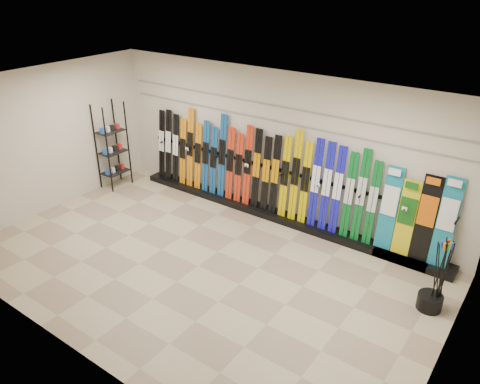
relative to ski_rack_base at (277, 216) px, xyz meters
The scene contains 13 objects.
floor 2.29m from the ski_rack_base, 95.64° to the right, with size 8.00×8.00×0.00m, color gray.
back_wall 1.47m from the ski_rack_base, 135.64° to the left, with size 8.00×8.00×0.00m, color beige.
left_wall 5.01m from the ski_rack_base, 151.65° to the right, with size 5.00×5.00×0.00m, color beige.
right_wall 4.64m from the ski_rack_base, 31.13° to the right, with size 5.00×5.00×0.00m, color beige.
ceiling 3.73m from the ski_rack_base, 95.64° to the right, with size 8.00×8.00×0.00m, color silver.
ski_rack_base is the anchor object (origin of this frame).
skis 1.10m from the ski_rack_base, behind, with size 5.37×0.21×1.84m.
snowboards 2.84m from the ski_rack_base, ahead, with size 1.27×0.24×1.58m.
accessory_rack 4.17m from the ski_rack_base, 167.91° to the right, with size 0.40×0.60×2.01m, color black.
pole_bin 3.54m from the ski_rack_base, 17.62° to the right, with size 0.38×0.38×0.25m, color black.
ski_poles 3.63m from the ski_rack_base, 16.76° to the right, with size 0.22×0.28×1.18m.
slatwall_rail_0 1.96m from the ski_rack_base, 138.37° to the left, with size 7.60×0.02×0.03m, color gray.
slatwall_rail_1 2.26m from the ski_rack_base, 138.37° to the left, with size 7.60×0.02×0.03m, color gray.
Camera 1 is at (4.56, -5.09, 4.75)m, focal length 35.00 mm.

